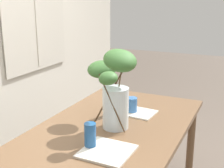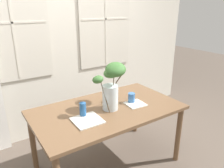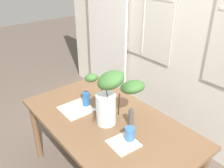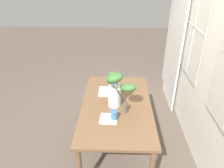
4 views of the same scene
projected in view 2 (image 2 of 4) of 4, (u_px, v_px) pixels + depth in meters
name	position (u px, v px, depth m)	size (l,w,h in m)	color
ground	(108.00, 164.00, 2.64)	(14.00, 14.00, 0.00)	brown
back_wall_with_windows	(63.00, 34.00, 3.04)	(4.54, 0.14, 2.83)	silver
dining_table	(108.00, 115.00, 2.41)	(1.60, 0.91, 0.74)	brown
vase_with_branches	(112.00, 85.00, 2.33)	(0.51, 0.43, 0.54)	silver
drinking_glass_blue_left	(83.00, 110.00, 2.19)	(0.07, 0.07, 0.15)	#235693
drinking_glass_blue_right	(131.00, 98.00, 2.51)	(0.08, 0.08, 0.11)	#386BAD
plate_square_left	(87.00, 120.00, 2.12)	(0.27, 0.27, 0.01)	silver
plate_square_right	(135.00, 104.00, 2.47)	(0.20, 0.20, 0.01)	silver
pillar_candle	(115.00, 95.00, 2.54)	(0.05, 0.05, 0.16)	#514C47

